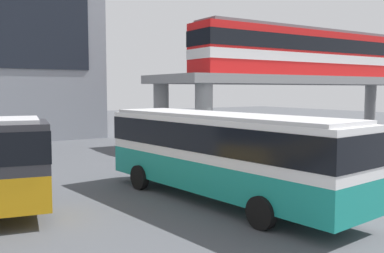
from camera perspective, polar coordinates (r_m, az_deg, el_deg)
ground_plane at (r=21.85m, az=-3.26°, el=-5.90°), size 120.00×120.00×0.00m
elevated_platform at (r=36.92m, az=14.98°, el=5.17°), size 26.78×7.08×5.07m
train at (r=37.87m, az=16.23°, el=9.18°), size 23.93×2.96×3.84m
bus_main at (r=15.78m, az=3.79°, el=-2.78°), size 3.76×11.26×3.22m
bicycle_blue at (r=33.23m, az=22.59°, el=-1.92°), size 1.70×0.68×1.04m
bicycle_orange at (r=31.30m, az=17.32°, el=-2.17°), size 1.68×0.74×1.04m
pedestrian_at_kerb at (r=25.55m, az=7.45°, el=-2.43°), size 0.36×0.45×1.79m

